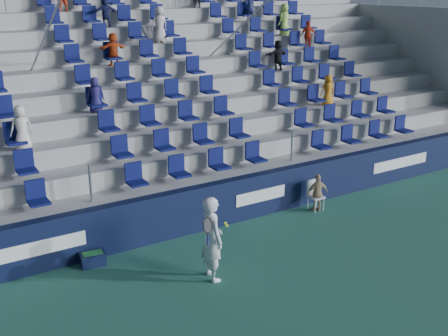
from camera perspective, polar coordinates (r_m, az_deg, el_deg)
name	(u,v)px	position (r m, az deg, el deg)	size (l,w,h in m)	color
ground	(284,278)	(12.57, 6.09, -11.01)	(70.00, 70.00, 0.00)	#2B6650
sponsor_wall	(211,206)	(14.65, -1.38, -3.84)	(24.00, 0.32, 1.20)	black
grandstand	(130,111)	(18.57, -9.48, 5.71)	(24.00, 8.17, 6.63)	#A5A5A0
tennis_player	(212,238)	(12.05, -1.22, -7.17)	(0.69, 0.74, 1.90)	silver
line_judge_chair	(314,193)	(16.00, 9.15, -2.50)	(0.38, 0.39, 0.87)	white
line_judge	(318,193)	(15.89, 9.48, -2.51)	(0.63, 0.26, 1.08)	tan
ball_bin	(93,259)	(13.26, -13.18, -8.94)	(0.59, 0.43, 0.31)	#0E1633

